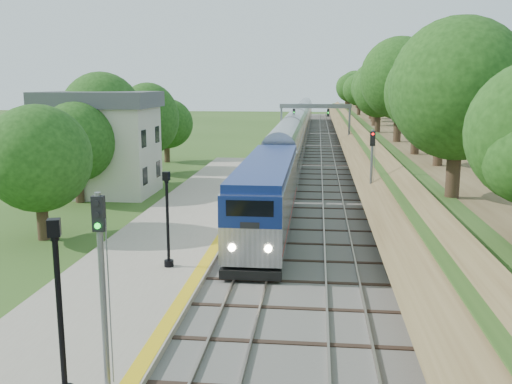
# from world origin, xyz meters

# --- Properties ---
(trackbed) EXTENTS (9.50, 170.00, 0.28)m
(trackbed) POSITION_xyz_m (2.00, 60.00, 0.07)
(trackbed) COLOR #4C4944
(trackbed) RESTS_ON ground
(platform) EXTENTS (6.40, 68.00, 0.38)m
(platform) POSITION_xyz_m (-5.20, 16.00, 0.19)
(platform) COLOR gray
(platform) RESTS_ON ground
(yellow_stripe) EXTENTS (0.55, 68.00, 0.01)m
(yellow_stripe) POSITION_xyz_m (-2.35, 16.00, 0.39)
(yellow_stripe) COLOR gold
(yellow_stripe) RESTS_ON platform
(embankment) EXTENTS (10.64, 170.00, 11.70)m
(embankment) POSITION_xyz_m (10.35, 60.00, 1.95)
(embankment) COLOR brown
(embankment) RESTS_ON ground
(station_building) EXTENTS (8.60, 6.60, 8.00)m
(station_building) POSITION_xyz_m (-14.00, 30.00, 4.09)
(station_building) COLOR beige
(station_building) RESTS_ON ground
(signal_gantry) EXTENTS (8.40, 0.38, 6.20)m
(signal_gantry) POSITION_xyz_m (2.47, 54.99, 4.82)
(signal_gantry) COLOR slate
(signal_gantry) RESTS_ON ground
(trees_behind_platform) EXTENTS (7.82, 53.32, 7.21)m
(trees_behind_platform) POSITION_xyz_m (-11.17, 20.67, 4.53)
(trees_behind_platform) COLOR #332316
(trees_behind_platform) RESTS_ON ground
(train) EXTENTS (2.79, 112.24, 4.11)m
(train) POSITION_xyz_m (0.00, 65.72, 2.13)
(train) COLOR black
(train) RESTS_ON trackbed
(lamppost_mid) EXTENTS (0.49, 0.49, 4.96)m
(lamppost_mid) POSITION_xyz_m (-3.78, 0.53, 2.59)
(lamppost_mid) COLOR black
(lamppost_mid) RESTS_ON platform
(lamppost_far) EXTENTS (0.44, 0.44, 4.41)m
(lamppost_far) POSITION_xyz_m (-3.90, 11.76, 2.35)
(lamppost_far) COLOR black
(lamppost_far) RESTS_ON platform
(signal_platform) EXTENTS (0.32, 0.26, 5.51)m
(signal_platform) POSITION_xyz_m (-2.90, 1.29, 3.77)
(signal_platform) COLOR slate
(signal_platform) RESTS_ON platform
(signal_farside) EXTENTS (0.31, 0.25, 5.71)m
(signal_farside) POSITION_xyz_m (6.20, 23.11, 3.61)
(signal_farside) COLOR slate
(signal_farside) RESTS_ON ground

